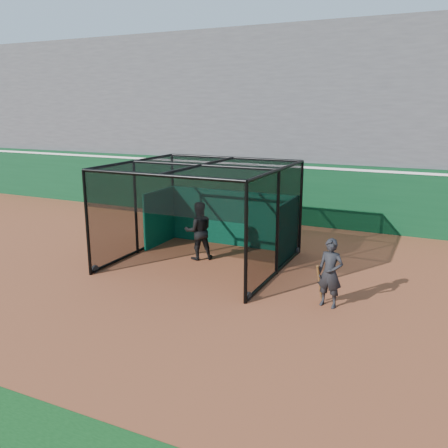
% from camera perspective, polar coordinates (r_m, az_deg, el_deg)
% --- Properties ---
extents(ground, '(120.00, 120.00, 0.00)m').
position_cam_1_polar(ground, '(12.52, -6.34, -7.97)').
color(ground, brown).
rests_on(ground, ground).
extents(outfield_wall, '(50.00, 0.50, 2.50)m').
position_cam_1_polar(outfield_wall, '(19.66, 6.57, 3.97)').
color(outfield_wall, '#0A381B').
rests_on(outfield_wall, ground).
extents(grandstand, '(50.00, 7.85, 8.95)m').
position_cam_1_polar(grandstand, '(22.98, 9.90, 13.27)').
color(grandstand, '#4C4C4F').
rests_on(grandstand, ground).
extents(batting_cage, '(4.86, 4.68, 2.99)m').
position_cam_1_polar(batting_cage, '(14.20, -2.68, 1.06)').
color(batting_cage, black).
rests_on(batting_cage, ground).
extents(batter, '(1.12, 1.08, 1.82)m').
position_cam_1_polar(batter, '(14.72, -3.08, -0.82)').
color(batter, black).
rests_on(batter, ground).
extents(on_deck_player, '(0.66, 0.49, 1.67)m').
position_cam_1_polar(on_deck_player, '(11.50, 12.64, -5.80)').
color(on_deck_player, black).
rests_on(on_deck_player, ground).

